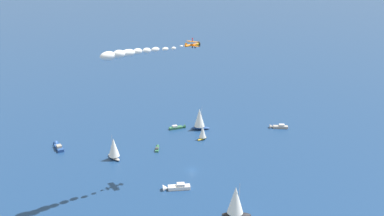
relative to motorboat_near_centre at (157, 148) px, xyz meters
The scene contains 13 objects.
ground_plane 27.12m from the motorboat_near_centre, ahead, with size 2000.00×2000.00×0.00m, color navy.
motorboat_near_centre is the anchor object (origin of this frame).
sailboat_far_port 25.65m from the motorboat_near_centre, 79.07° to the left, with size 3.87×6.50×8.18m.
motorboat_far_stbd 48.51m from the motorboat_near_centre, 131.61° to the right, with size 11.06×4.56×3.12m.
motorboat_inshore 69.59m from the motorboat_near_centre, 73.51° to the left, with size 8.74×8.75×2.85m.
motorboat_offshore 28.45m from the motorboat_near_centre, 121.14° to the left, with size 5.01×9.31×2.62m.
motorboat_trailing 39.16m from the motorboat_near_centre, 24.88° to the right, with size 8.39×10.77×3.19m.
sailboat_ahead 33.84m from the motorboat_near_centre, 101.23° to the left, with size 9.06×9.36×13.13m.
sailboat_mid_cluster 22.20m from the motorboat_near_centre, 101.54° to the right, with size 9.12×5.08×11.70m.
sailboat_outer_ring_a 65.91m from the motorboat_near_centre, 10.39° to the right, with size 9.29×9.81×13.63m.
biplane_lead 61.24m from the motorboat_near_centre, ahead, with size 7.38×6.82×3.61m.
wingwalker_lead 63.10m from the motorboat_near_centre, ahead, with size 1.51×0.23×1.53m.
smoke_trail_lead 67.19m from the motorboat_near_centre, 50.24° to the right, with size 6.05×34.50×3.85m.
Camera 1 is at (129.45, -108.34, 88.34)m, focal length 40.24 mm.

